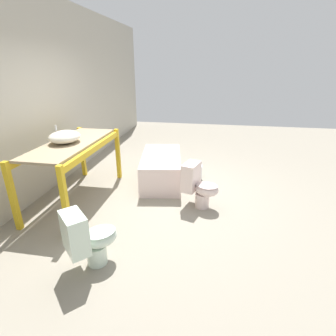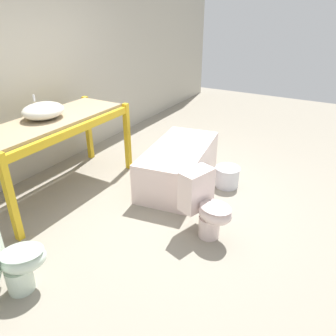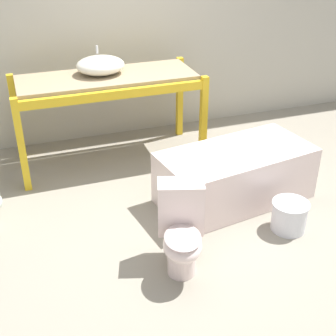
{
  "view_description": "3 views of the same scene",
  "coord_description": "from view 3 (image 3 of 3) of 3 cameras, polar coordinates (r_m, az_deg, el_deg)",
  "views": [
    {
      "loc": [
        -3.88,
        -0.82,
        2.09
      ],
      "look_at": [
        -0.12,
        -0.16,
        0.58
      ],
      "focal_mm": 28.0,
      "sensor_mm": 36.0,
      "label": 1
    },
    {
      "loc": [
        -2.83,
        -1.73,
        2.18
      ],
      "look_at": [
        -0.04,
        -0.12,
        0.57
      ],
      "focal_mm": 35.0,
      "sensor_mm": 36.0,
      "label": 2
    },
    {
      "loc": [
        -1.25,
        -3.33,
        2.49
      ],
      "look_at": [
        -0.12,
        -0.1,
        0.59
      ],
      "focal_mm": 50.0,
      "sensor_mm": 36.0,
      "label": 3
    }
  ],
  "objects": [
    {
      "name": "shelving_rack",
      "position": [
        5.03,
        -7.4,
        9.59
      ],
      "size": [
        1.98,
        0.81,
        0.97
      ],
      "color": "gold",
      "rests_on": "ground_plane"
    },
    {
      "name": "sink_basin",
      "position": [
        5.02,
        -8.24,
        12.3
      ],
      "size": [
        0.51,
        0.45,
        0.27
      ],
      "color": "silver",
      "rests_on": "shelving_rack"
    },
    {
      "name": "warehouse_wall_rear",
      "position": [
        5.57,
        -6.44,
        19.7
      ],
      "size": [
        10.8,
        0.08,
        3.2
      ],
      "color": "#B2AD9E",
      "rests_on": "ground_plane"
    },
    {
      "name": "toilet_near",
      "position": [
        3.58,
        1.65,
        -7.49
      ],
      "size": [
        0.47,
        0.62,
        0.7
      ],
      "rotation": [
        0.0,
        0.0,
        -0.3
      ],
      "color": "silver",
      "rests_on": "ground_plane"
    },
    {
      "name": "bucket_white",
      "position": [
        4.24,
        14.58,
        -5.6
      ],
      "size": [
        0.32,
        0.32,
        0.27
      ],
      "color": "silver",
      "rests_on": "ground_plane"
    },
    {
      "name": "ground_plane",
      "position": [
        4.34,
        1.07,
        -5.93
      ],
      "size": [
        12.0,
        12.0,
        0.0
      ],
      "primitive_type": "plane",
      "color": "gray"
    },
    {
      "name": "bathtub_main",
      "position": [
        4.49,
        8.23,
        -0.47
      ],
      "size": [
        1.54,
        0.92,
        0.52
      ],
      "rotation": [
        0.0,
        0.0,
        0.16
      ],
      "color": "silver",
      "rests_on": "ground_plane"
    }
  ]
}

